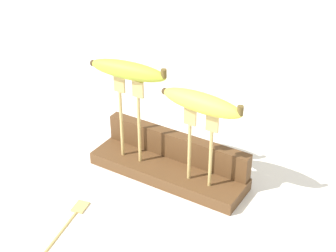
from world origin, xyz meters
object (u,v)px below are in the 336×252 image
at_px(fork_stand_left, 130,112).
at_px(banana_raised_right, 202,103).
at_px(fork_stand_right, 200,141).
at_px(banana_raised_left, 128,70).
at_px(fork_fallen_far, 70,220).

relative_size(fork_stand_left, banana_raised_right, 1.08).
relative_size(fork_stand_right, banana_raised_right, 0.93).
bearing_deg(fork_stand_right, banana_raised_right, 177.12).
distance_m(banana_raised_left, fork_fallen_far, 0.32).
distance_m(fork_stand_left, banana_raised_right, 0.18).
height_order(fork_stand_left, banana_raised_left, banana_raised_left).
distance_m(fork_stand_right, fork_fallen_far, 0.30).
bearing_deg(banana_raised_right, fork_fallen_far, -128.94).
distance_m(banana_raised_left, banana_raised_right, 0.17).
height_order(banana_raised_left, banana_raised_right, banana_raised_left).
height_order(fork_stand_right, banana_raised_right, banana_raised_right).
height_order(fork_stand_left, banana_raised_right, banana_raised_right).
xyz_separation_m(fork_stand_right, banana_raised_left, (-0.17, -0.00, 0.11)).
relative_size(banana_raised_left, banana_raised_right, 0.99).
xyz_separation_m(banana_raised_right, fork_fallen_far, (-0.17, -0.21, -0.21)).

